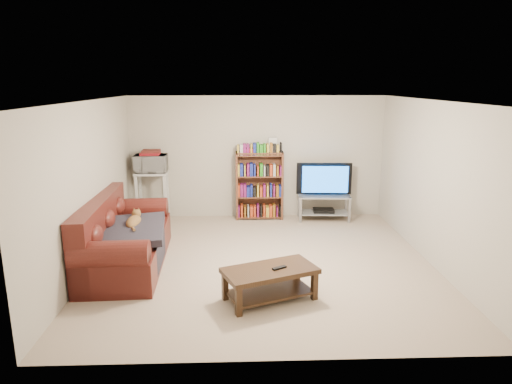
{
  "coord_description": "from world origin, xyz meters",
  "views": [
    {
      "loc": [
        -0.35,
        -6.43,
        2.66
      ],
      "look_at": [
        -0.1,
        0.4,
        1.0
      ],
      "focal_mm": 32.0,
      "sensor_mm": 36.0,
      "label": 1
    }
  ],
  "objects_px": {
    "tv_stand": "(324,203)",
    "bookshelf": "(259,185)",
    "sofa": "(121,242)",
    "coffee_table": "(270,278)"
  },
  "relations": [
    {
      "from": "coffee_table",
      "to": "bookshelf",
      "type": "height_order",
      "value": "bookshelf"
    },
    {
      "from": "tv_stand",
      "to": "sofa",
      "type": "bearing_deg",
      "value": -144.42
    },
    {
      "from": "coffee_table",
      "to": "bookshelf",
      "type": "bearing_deg",
      "value": 67.58
    },
    {
      "from": "coffee_table",
      "to": "tv_stand",
      "type": "relative_size",
      "value": 1.24
    },
    {
      "from": "sofa",
      "to": "bookshelf",
      "type": "xyz_separation_m",
      "value": [
        2.15,
        2.3,
        0.34
      ]
    },
    {
      "from": "coffee_table",
      "to": "sofa",
      "type": "bearing_deg",
      "value": 128.46
    },
    {
      "from": "sofa",
      "to": "coffee_table",
      "type": "bearing_deg",
      "value": -32.08
    },
    {
      "from": "tv_stand",
      "to": "bookshelf",
      "type": "xyz_separation_m",
      "value": [
        -1.26,
        0.15,
        0.35
      ]
    },
    {
      "from": "sofa",
      "to": "coffee_table",
      "type": "height_order",
      "value": "sofa"
    },
    {
      "from": "sofa",
      "to": "coffee_table",
      "type": "relative_size",
      "value": 1.89
    }
  ]
}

